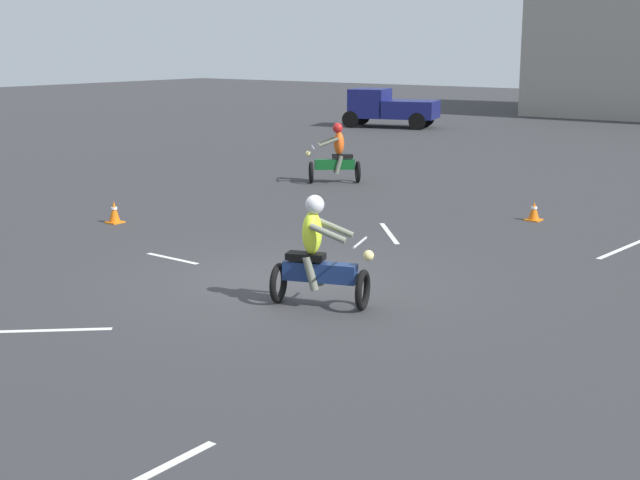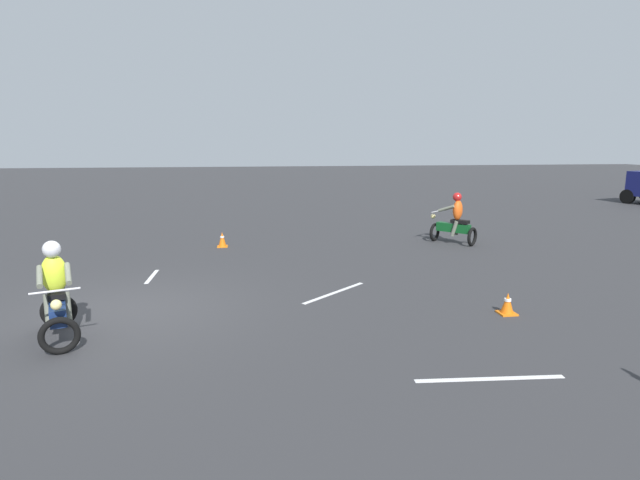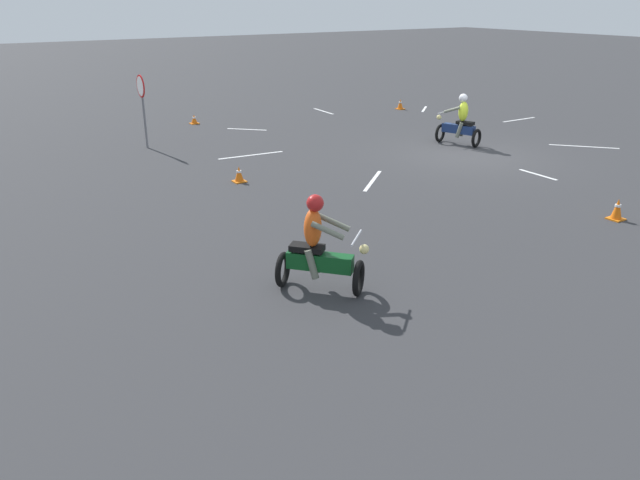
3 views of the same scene
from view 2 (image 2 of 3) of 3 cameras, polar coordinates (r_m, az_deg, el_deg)
name	(u,v)px [view 2 (image 2 of 3)]	position (r m, az deg, el deg)	size (l,w,h in m)	color
ground_plane	(129,312)	(10.39, -21.03, -7.71)	(120.00, 120.00, 0.00)	#333335
motorcycle_rider_foreground	(57,297)	(9.28, -27.89, -5.79)	(1.55, 1.05, 1.66)	black
motorcycle_rider_background	(455,221)	(16.60, 15.13, 2.06)	(1.44, 1.38, 1.66)	black
traffic_cone_near_right	(222,240)	(15.90, -11.11, 0.04)	(0.32, 0.32, 0.48)	orange
traffic_cone_mid_center	(507,304)	(10.20, 20.63, -6.84)	(0.32, 0.32, 0.42)	orange
lane_stripe_n	(490,379)	(7.53, 18.84, -14.77)	(0.10, 2.11, 0.01)	silver
lane_stripe_nw	(335,293)	(10.91, 1.67, -6.03)	(0.10, 2.02, 0.01)	silver
lane_stripe_w	(152,276)	(12.87, -18.66, -3.97)	(0.10, 1.29, 0.01)	silver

